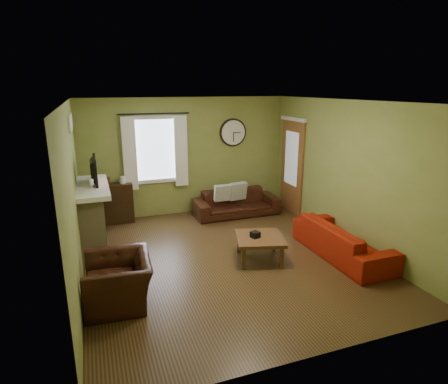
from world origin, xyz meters
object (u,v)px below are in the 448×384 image
object	(u,v)px
armchair	(119,281)
coffee_table	(259,248)
sofa_brown	(236,203)
sofa_red	(342,240)
bookshelf	(116,203)

from	to	relation	value
armchair	coffee_table	bearing A→B (deg)	106.20
coffee_table	armchair	bearing A→B (deg)	-166.91
sofa_brown	sofa_red	xyz separation A→B (m)	(0.91, -2.62, 0.01)
sofa_brown	armchair	bearing A→B (deg)	-134.91
sofa_red	coffee_table	bearing A→B (deg)	76.12
sofa_brown	armchair	world-z (taller)	armchair
bookshelf	sofa_brown	world-z (taller)	bookshelf
bookshelf	coffee_table	xyz separation A→B (m)	(2.11, -2.68, -0.22)
bookshelf	armchair	distance (m)	3.22
sofa_red	bookshelf	bearing A→B (deg)	49.26
bookshelf	sofa_red	bearing A→B (deg)	-40.74
sofa_brown	coffee_table	size ratio (longest dim) A/B	2.47
sofa_brown	armchair	xyz separation A→B (m)	(-2.81, -2.82, 0.04)
sofa_brown	sofa_red	size ratio (longest dim) A/B	0.96
armchair	coffee_table	xyz separation A→B (m)	(2.32, 0.54, -0.11)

